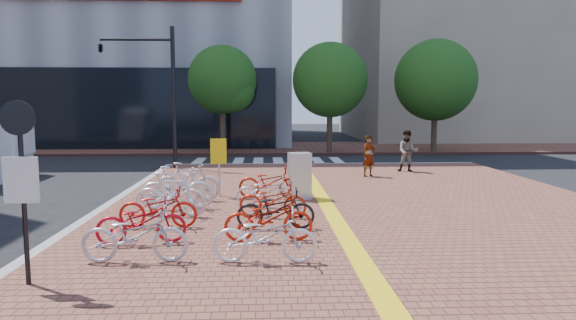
{
  "coord_description": "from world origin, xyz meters",
  "views": [
    {
      "loc": [
        0.31,
        -11.36,
        2.92
      ],
      "look_at": [
        0.98,
        3.15,
        1.3
      ],
      "focal_mm": 32.0,
      "sensor_mm": 36.0,
      "label": 1
    }
  ],
  "objects_px": {
    "bike_10": "(267,191)",
    "pedestrian_b": "(408,151)",
    "bike_0": "(135,235)",
    "bike_1": "(141,221)",
    "bike_7": "(269,218)",
    "bike_5": "(188,182)",
    "bike_11": "(269,182)",
    "yellow_sign": "(219,157)",
    "bike_8": "(276,209)",
    "pedestrian_a": "(369,156)",
    "utility_box": "(300,176)",
    "bike_3": "(170,195)",
    "bike_6": "(265,236)",
    "notice_sign": "(21,170)",
    "bike_2": "(158,208)",
    "bike_9": "(273,200)",
    "traffic_light_pole": "(140,71)",
    "bike_4": "(177,188)"
  },
  "relations": [
    {
      "from": "bike_10",
      "to": "pedestrian_b",
      "type": "relative_size",
      "value": 0.98
    },
    {
      "from": "bike_0",
      "to": "bike_10",
      "type": "distance_m",
      "value": 5.23
    },
    {
      "from": "bike_1",
      "to": "bike_7",
      "type": "height_order",
      "value": "bike_7"
    },
    {
      "from": "bike_5",
      "to": "bike_0",
      "type": "bearing_deg",
      "value": -175.35
    },
    {
      "from": "bike_11",
      "to": "yellow_sign",
      "type": "xyz_separation_m",
      "value": [
        -1.48,
        0.35,
        0.72
      ]
    },
    {
      "from": "bike_8",
      "to": "pedestrian_a",
      "type": "distance_m",
      "value": 8.78
    },
    {
      "from": "utility_box",
      "to": "yellow_sign",
      "type": "xyz_separation_m",
      "value": [
        -2.36,
        0.44,
        0.53
      ]
    },
    {
      "from": "pedestrian_b",
      "to": "yellow_sign",
      "type": "relative_size",
      "value": 0.97
    },
    {
      "from": "bike_1",
      "to": "bike_3",
      "type": "bearing_deg",
      "value": -13.05
    },
    {
      "from": "bike_3",
      "to": "bike_5",
      "type": "height_order",
      "value": "bike_5"
    },
    {
      "from": "bike_6",
      "to": "bike_0",
      "type": "bearing_deg",
      "value": 89.61
    },
    {
      "from": "notice_sign",
      "to": "bike_2",
      "type": "bearing_deg",
      "value": 70.48
    },
    {
      "from": "bike_11",
      "to": "bike_10",
      "type": "bearing_deg",
      "value": -176.19
    },
    {
      "from": "bike_7",
      "to": "pedestrian_b",
      "type": "xyz_separation_m",
      "value": [
        5.7,
        10.21,
        0.37
      ]
    },
    {
      "from": "bike_5",
      "to": "bike_7",
      "type": "relative_size",
      "value": 1.03
    },
    {
      "from": "bike_7",
      "to": "pedestrian_a",
      "type": "distance_m",
      "value": 9.74
    },
    {
      "from": "bike_8",
      "to": "bike_10",
      "type": "relative_size",
      "value": 1.05
    },
    {
      "from": "pedestrian_b",
      "to": "utility_box",
      "type": "xyz_separation_m",
      "value": [
        -4.76,
        -5.64,
        -0.16
      ]
    },
    {
      "from": "bike_0",
      "to": "bike_7",
      "type": "xyz_separation_m",
      "value": [
        2.34,
        1.27,
        -0.02
      ]
    },
    {
      "from": "utility_box",
      "to": "notice_sign",
      "type": "distance_m",
      "value": 8.39
    },
    {
      "from": "pedestrian_a",
      "to": "bike_2",
      "type": "bearing_deg",
      "value": -159.25
    },
    {
      "from": "bike_9",
      "to": "traffic_light_pole",
      "type": "distance_m",
      "value": 11.7
    },
    {
      "from": "bike_11",
      "to": "pedestrian_b",
      "type": "bearing_deg",
      "value": -37.75
    },
    {
      "from": "bike_6",
      "to": "bike_11",
      "type": "relative_size",
      "value": 1.01
    },
    {
      "from": "utility_box",
      "to": "yellow_sign",
      "type": "relative_size",
      "value": 0.78
    },
    {
      "from": "bike_1",
      "to": "bike_5",
      "type": "height_order",
      "value": "bike_5"
    },
    {
      "from": "bike_9",
      "to": "bike_10",
      "type": "xyz_separation_m",
      "value": [
        -0.14,
        1.27,
        -0.0
      ]
    },
    {
      "from": "bike_9",
      "to": "bike_1",
      "type": "bearing_deg",
      "value": 138.68
    },
    {
      "from": "bike_1",
      "to": "pedestrian_a",
      "type": "xyz_separation_m",
      "value": [
        6.35,
        9.05,
        0.33
      ]
    },
    {
      "from": "bike_9",
      "to": "notice_sign",
      "type": "distance_m",
      "value": 6.05
    },
    {
      "from": "pedestrian_b",
      "to": "pedestrian_a",
      "type": "bearing_deg",
      "value": -127.35
    },
    {
      "from": "bike_4",
      "to": "bike_11",
      "type": "relative_size",
      "value": 1.05
    },
    {
      "from": "bike_8",
      "to": "bike_0",
      "type": "bearing_deg",
      "value": 132.43
    },
    {
      "from": "pedestrian_a",
      "to": "utility_box",
      "type": "xyz_separation_m",
      "value": [
        -2.92,
        -4.38,
        -0.11
      ]
    },
    {
      "from": "bike_6",
      "to": "utility_box",
      "type": "xyz_separation_m",
      "value": [
        1.02,
        5.97,
        0.19
      ]
    },
    {
      "from": "bike_10",
      "to": "bike_11",
      "type": "bearing_deg",
      "value": -0.67
    },
    {
      "from": "bike_0",
      "to": "traffic_light_pole",
      "type": "bearing_deg",
      "value": 12.3
    },
    {
      "from": "pedestrian_a",
      "to": "notice_sign",
      "type": "xyz_separation_m",
      "value": [
        -7.57,
        -11.28,
        0.99
      ]
    },
    {
      "from": "pedestrian_a",
      "to": "bike_4",
      "type": "bearing_deg",
      "value": -167.42
    },
    {
      "from": "bike_3",
      "to": "bike_11",
      "type": "height_order",
      "value": "bike_3"
    },
    {
      "from": "bike_7",
      "to": "notice_sign",
      "type": "relative_size",
      "value": 0.63
    },
    {
      "from": "bike_9",
      "to": "pedestrian_b",
      "type": "height_order",
      "value": "pedestrian_b"
    },
    {
      "from": "bike_1",
      "to": "utility_box",
      "type": "relative_size",
      "value": 1.29
    },
    {
      "from": "bike_8",
      "to": "traffic_light_pole",
      "type": "xyz_separation_m",
      "value": [
        -5.42,
        10.89,
        3.64
      ]
    },
    {
      "from": "bike_8",
      "to": "bike_11",
      "type": "distance_m",
      "value": 3.66
    },
    {
      "from": "bike_8",
      "to": "notice_sign",
      "type": "bearing_deg",
      "value": 130.96
    },
    {
      "from": "bike_3",
      "to": "bike_7",
      "type": "relative_size",
      "value": 1.01
    },
    {
      "from": "pedestrian_a",
      "to": "bike_9",
      "type": "bearing_deg",
      "value": -148.8
    },
    {
      "from": "bike_10",
      "to": "bike_11",
      "type": "height_order",
      "value": "bike_11"
    },
    {
      "from": "bike_0",
      "to": "yellow_sign",
      "type": "relative_size",
      "value": 1.07
    }
  ]
}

